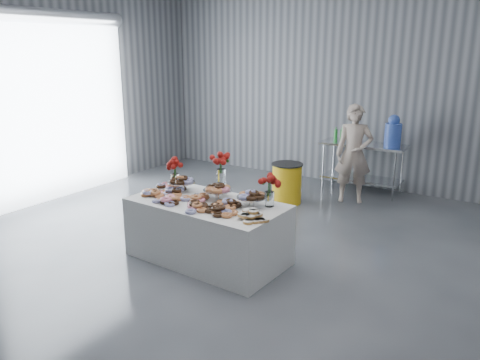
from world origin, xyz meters
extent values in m
plane|color=#3B3D43|center=(0.00, 0.00, 0.00)|extent=(9.00, 9.00, 0.00)
cube|color=gray|center=(0.00, 4.50, 2.00)|extent=(8.00, 0.04, 4.00)
cube|color=white|center=(-3.94, 1.00, 1.50)|extent=(0.05, 3.00, 3.00)
cylinder|color=silver|center=(-3.90, 1.00, 3.05)|extent=(0.24, 3.00, 0.24)
cube|color=white|center=(-0.19, 0.26, 0.38)|extent=(1.94, 1.08, 0.75)
cube|color=silver|center=(0.45, 4.10, 0.88)|extent=(1.50, 0.60, 0.04)
cube|color=silver|center=(0.45, 4.10, 0.25)|extent=(1.40, 0.55, 0.03)
cylinder|color=silver|center=(-0.20, 3.85, 0.43)|extent=(0.04, 0.04, 0.86)
cylinder|color=silver|center=(1.10, 3.85, 0.43)|extent=(0.04, 0.04, 0.86)
cylinder|color=silver|center=(-0.20, 4.35, 0.43)|extent=(0.04, 0.04, 0.86)
cylinder|color=silver|center=(1.10, 4.35, 0.43)|extent=(0.04, 0.04, 0.86)
cylinder|color=silver|center=(-0.74, 0.43, 0.81)|extent=(0.06, 0.06, 0.12)
cylinder|color=silver|center=(-0.74, 0.43, 0.88)|extent=(0.36, 0.36, 0.01)
cylinder|color=silver|center=(-0.14, 0.41, 0.81)|extent=(0.06, 0.06, 0.12)
cylinder|color=silver|center=(-0.14, 0.41, 0.88)|extent=(0.36, 0.36, 0.01)
cylinder|color=silver|center=(0.36, 0.38, 0.81)|extent=(0.06, 0.06, 0.12)
cylinder|color=silver|center=(0.36, 0.38, 0.88)|extent=(0.36, 0.36, 0.01)
cylinder|color=white|center=(-0.93, 0.54, 0.84)|extent=(0.11, 0.11, 0.18)
cylinder|color=#1E5919|center=(-0.93, 0.54, 0.97)|extent=(0.04, 0.04, 0.18)
cylinder|color=white|center=(0.52, 0.53, 0.84)|extent=(0.11, 0.11, 0.18)
cylinder|color=#1E5919|center=(0.52, 0.53, 0.97)|extent=(0.04, 0.04, 0.18)
cylinder|color=silver|center=(-0.23, 0.61, 0.82)|extent=(0.14, 0.14, 0.15)
cylinder|color=white|center=(-0.23, 0.61, 0.99)|extent=(0.11, 0.11, 0.18)
cylinder|color=#1E5919|center=(-0.23, 0.61, 1.12)|extent=(0.04, 0.04, 0.18)
cylinder|color=#446EEA|center=(0.95, 4.10, 1.10)|extent=(0.28, 0.28, 0.40)
sphere|color=#446EEA|center=(0.95, 4.10, 1.36)|extent=(0.20, 0.20, 0.20)
imported|color=#CC8C93|center=(0.49, 3.47, 0.83)|extent=(0.71, 0.59, 1.66)
cylinder|color=yellow|center=(-0.40, 2.78, 0.33)|extent=(0.49, 0.49, 0.67)
cylinder|color=black|center=(-0.40, 2.78, 0.68)|extent=(0.53, 0.53, 0.02)
camera|label=1|loc=(3.04, -4.04, 2.53)|focal=35.00mm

